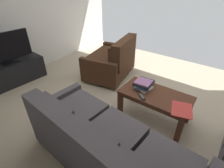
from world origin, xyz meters
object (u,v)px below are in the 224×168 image
tv_remote (142,97)px  loose_magazine (182,109)px  coffee_table (155,98)px  book_stack (144,84)px  loveseat_near (112,61)px  sofa_main (105,149)px  flat_tv (6,48)px  tv_stand (15,72)px

tv_remote → loose_magazine: bearing=-173.1°
coffee_table → book_stack: book_stack is taller
coffee_table → tv_remote: size_ratio=6.72×
coffee_table → loose_magazine: 0.44m
book_stack → loose_magazine: book_stack is taller
coffee_table → book_stack: bearing=-10.3°
coffee_table → loose_magazine: bearing=163.1°
loveseat_near → coffee_table: 1.51m
sofa_main → tv_remote: (0.07, -0.93, 0.10)m
sofa_main → tv_remote: 0.94m
sofa_main → loveseat_near: (1.26, -1.85, -0.00)m
flat_tv → loose_magazine: size_ratio=2.88×
book_stack → flat_tv: bearing=16.1°
tv_stand → loose_magazine: 3.28m
loose_magazine → book_stack: bearing=-30.8°
sofa_main → flat_tv: flat_tv is taller
loveseat_near → flat_tv: flat_tv is taller
coffee_table → tv_stand: 2.89m
tv_stand → loose_magazine: bearing=-169.9°
loveseat_near → flat_tv: 2.10m
sofa_main → book_stack: size_ratio=6.25×
sofa_main → flat_tv: (2.74, -0.42, 0.40)m
coffee_table → flat_tv: (2.80, 0.70, 0.38)m
loose_magazine → tv_stand: bearing=-6.1°
tv_stand → book_stack: (-2.58, -0.74, 0.30)m
book_stack → coffee_table: bearing=169.7°
tv_stand → tv_remote: 2.73m
tv_remote → loose_magazine: tv_remote is taller
loveseat_near → loose_magazine: bearing=153.9°
loveseat_near → tv_remote: 1.50m
flat_tv → book_stack: flat_tv is taller
sofa_main → loveseat_near: loveseat_near is taller
loveseat_near → tv_remote: bearing=142.3°
sofa_main → loose_magazine: (-0.48, -1.00, 0.10)m
loose_magazine → coffee_table: bearing=-33.1°
tv_remote → loose_magazine: size_ratio=0.48×
tv_stand → book_stack: size_ratio=3.65×
loveseat_near → flat_tv: (1.48, 1.43, 0.40)m
tv_stand → tv_remote: size_ratio=7.77×
sofa_main → coffee_table: 1.13m
loveseat_near → tv_stand: bearing=43.9°
loveseat_near → book_stack: 1.30m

